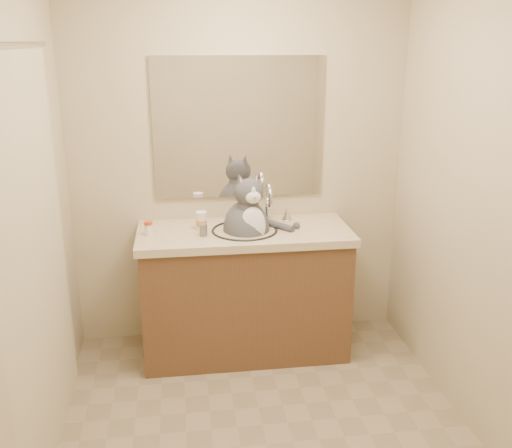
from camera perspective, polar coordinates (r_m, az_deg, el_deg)
The scene contains 8 objects.
room at distance 2.57m, azimuth 1.25°, elevation 0.12°, with size 2.22×2.52×2.42m.
vanity at distance 3.74m, azimuth -1.14°, elevation -6.49°, with size 1.34×0.59×1.12m.
mirror at distance 3.72m, azimuth -1.74°, elevation 9.57°, with size 1.10×0.02×0.90m, color white.
shower_curtain at distance 2.77m, azimuth -21.11°, elevation -3.49°, with size 0.02×1.30×1.93m.
cat at distance 3.57m, azimuth -0.87°, elevation -0.18°, with size 0.48×0.39×0.58m.
pill_bottle_redcap at distance 3.54m, azimuth -10.68°, elevation -0.42°, with size 0.05×0.05×0.09m.
pill_bottle_orange at distance 3.58m, azimuth -5.48°, elevation 0.27°, with size 0.09×0.09×0.12m.
grey_canister at distance 3.48m, azimuth -5.28°, elevation -0.62°, with size 0.05×0.05×0.07m.
Camera 1 is at (-0.39, -2.42, 1.98)m, focal length 40.00 mm.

